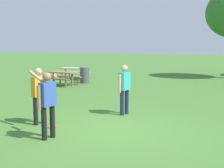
# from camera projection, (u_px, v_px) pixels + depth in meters

# --- Properties ---
(ground_plane) EXTENTS (120.00, 120.00, 0.00)m
(ground_plane) POSITION_uv_depth(u_px,v_px,m) (112.00, 130.00, 7.93)
(ground_plane) COLOR #447530
(person_thrower) EXTENTS (0.31, 0.59, 1.64)m
(person_thrower) POSITION_uv_depth(u_px,v_px,m) (124.00, 86.00, 9.60)
(person_thrower) COLOR #1E234C
(person_thrower) RESTS_ON ground
(person_catcher) EXTENTS (0.64, 0.74, 1.64)m
(person_catcher) POSITION_uv_depth(u_px,v_px,m) (47.00, 100.00, 7.11)
(person_catcher) COLOR black
(person_catcher) RESTS_ON ground
(person_bystander) EXTENTS (0.62, 0.77, 1.64)m
(person_bystander) POSITION_uv_depth(u_px,v_px,m) (39.00, 92.00, 8.40)
(person_bystander) COLOR black
(person_bystander) RESTS_ON ground
(frisbee) EXTENTS (0.27, 0.27, 0.03)m
(frisbee) POSITION_uv_depth(u_px,v_px,m) (53.00, 127.00, 8.19)
(frisbee) COLOR #E04733
(frisbee) RESTS_ON ground
(picnic_table_near) EXTENTS (1.85, 1.60, 0.77)m
(picnic_table_near) POSITION_uv_depth(u_px,v_px,m) (63.00, 75.00, 16.52)
(picnic_table_near) COLOR olive
(picnic_table_near) RESTS_ON ground
(picnic_table_far) EXTENTS (1.85, 1.60, 0.77)m
(picnic_table_far) POSITION_uv_depth(u_px,v_px,m) (75.00, 71.00, 19.29)
(picnic_table_far) COLOR #B2ADA3
(picnic_table_far) RESTS_ON ground
(trash_can_beside_table) EXTENTS (0.59, 0.59, 0.96)m
(trash_can_beside_table) POSITION_uv_depth(u_px,v_px,m) (85.00, 75.00, 17.49)
(trash_can_beside_table) COLOR #515156
(trash_can_beside_table) RESTS_ON ground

